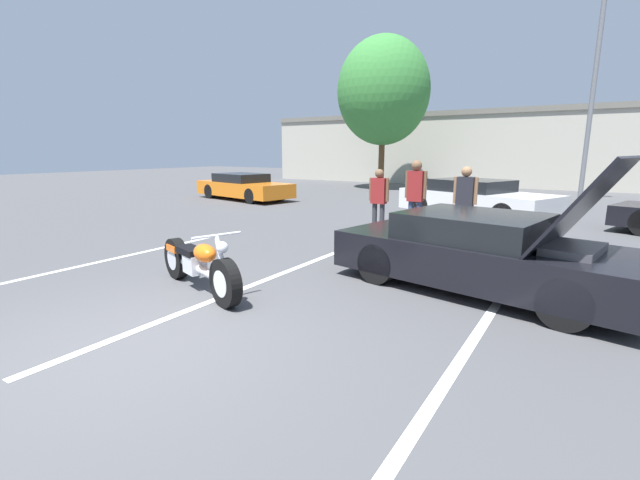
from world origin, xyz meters
name	(u,v)px	position (x,y,z in m)	size (l,w,h in m)	color
ground_plane	(132,348)	(0.00, 0.00, 0.00)	(80.00, 80.00, 0.00)	#474749
parking_stripe_foreground	(102,261)	(-3.75, 1.94, 0.00)	(0.12, 5.93, 0.01)	white
parking_stripe_middle	(234,292)	(-0.37, 1.94, 0.00)	(0.12, 5.93, 0.01)	white
parking_stripe_back	(469,347)	(3.01, 1.94, 0.00)	(0.12, 5.93, 0.01)	white
far_building	(518,146)	(0.00, 25.66, 2.34)	(32.00, 4.20, 4.40)	#B2AD9E
light_pole	(596,87)	(3.66, 17.95, 4.48)	(1.21, 0.28, 8.18)	slate
tree_background	(383,91)	(-5.95, 19.41, 5.16)	(4.88, 4.88, 7.97)	brown
motorcycle	(198,265)	(-0.86, 1.72, 0.40)	(2.31, 1.00, 0.97)	black
show_car_hood_open	(484,253)	(2.69, 4.03, 0.57)	(4.53, 2.55, 2.00)	black
parked_car_mid_row	(475,200)	(0.97, 11.09, 0.59)	(4.96, 3.43, 1.20)	white
parked_car_left_row	(243,187)	(-8.72, 11.33, 0.54)	(5.00, 2.63, 1.11)	orange
spectator_near_motorcycle	(379,196)	(-0.44, 7.11, 0.96)	(0.52, 0.21, 1.63)	#333338
spectator_by_show_car	(465,198)	(1.60, 7.18, 1.03)	(0.52, 0.23, 1.72)	#38476B
spectator_midground	(416,192)	(0.47, 7.17, 1.11)	(0.52, 0.24, 1.84)	#38476B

